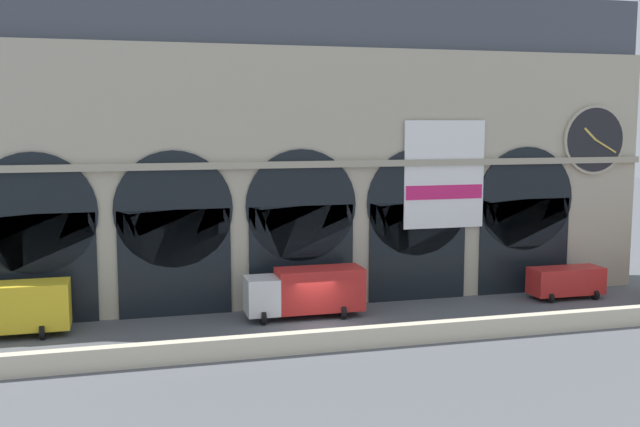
{
  "coord_description": "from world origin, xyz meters",
  "views": [
    {
      "loc": [
        -11.38,
        -41.76,
        12.31
      ],
      "look_at": [
        1.28,
        5.0,
        6.28
      ],
      "focal_mm": 41.24,
      "sensor_mm": 36.0,
      "label": 1
    }
  ],
  "objects": [
    {
      "name": "box_truck_west",
      "position": [
        -18.19,
        2.69,
        1.7
      ],
      "size": [
        7.5,
        2.91,
        3.12
      ],
      "color": "#19727A",
      "rests_on": "ground"
    },
    {
      "name": "station_building",
      "position": [
        0.05,
        7.0,
        10.2
      ],
      "size": [
        51.33,
        4.42,
        21.13
      ],
      "color": "#B2A891",
      "rests_on": "ground"
    },
    {
      "name": "quay_parapet_wall",
      "position": [
        0.0,
        -4.59,
        0.57
      ],
      "size": [
        90.0,
        0.7,
        1.14
      ],
      "primitive_type": "cube",
      "color": "beige",
      "rests_on": "ground"
    },
    {
      "name": "van_east",
      "position": [
        18.52,
        2.53,
        1.25
      ],
      "size": [
        5.2,
        2.48,
        2.2
      ],
      "color": "red",
      "rests_on": "ground"
    },
    {
      "name": "ground_plane",
      "position": [
        0.0,
        0.0,
        0.0
      ],
      "size": [
        200.0,
        200.0,
        0.0
      ],
      "primitive_type": "plane",
      "color": "#54565B"
    },
    {
      "name": "box_truck_center",
      "position": [
        -0.33,
        2.42,
        1.7
      ],
      "size": [
        7.5,
        2.91,
        3.12
      ],
      "color": "white",
      "rests_on": "ground"
    }
  ]
}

